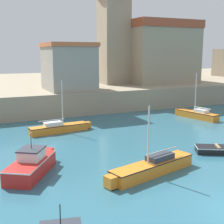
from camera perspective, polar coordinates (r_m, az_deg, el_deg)
quay_seawall at (r=56.09m, az=-12.49°, el=4.32°), size 120.00×40.00×2.75m
motorboat_red_2 at (r=20.32m, az=-14.42°, el=-9.22°), size 3.92×5.02×2.53m
sailboat_orange_5 at (r=19.84m, az=7.37°, el=-9.90°), size 6.84×2.81×4.36m
sailboat_orange_7 at (r=30.08m, az=-9.60°, el=-2.83°), size 6.18×1.74×4.91m
dinghy_black_8 at (r=25.05m, az=19.03°, el=-6.48°), size 3.84×2.77×0.57m
sailboat_orange_9 at (r=37.21m, az=15.25°, el=-0.40°), size 2.28×5.73×5.16m
church at (r=52.99m, az=5.69°, el=11.31°), size 15.24×15.58×14.61m
harbor_shed_near_wharf at (r=40.45m, az=-7.96°, el=8.26°), size 5.93×7.09×5.93m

